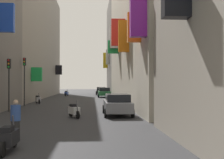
{
  "coord_description": "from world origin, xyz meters",
  "views": [
    {
      "loc": [
        1.82,
        -3.79,
        2.23
      ],
      "look_at": [
        4.18,
        31.25,
        2.62
      ],
      "focal_mm": 47.82,
      "sensor_mm": 36.0,
      "label": 1
    }
  ],
  "objects_px": {
    "traffic_light_far_corner": "(9,76)",
    "scooter_green": "(111,103)",
    "parked_car_green": "(104,92)",
    "pedestrian_crossing": "(16,120)",
    "parked_car_grey": "(117,104)",
    "scooter_silver": "(38,99)",
    "scooter_blue": "(66,93)",
    "scooter_black": "(9,138)",
    "traffic_light_near_corner": "(24,73)",
    "parked_car_black": "(101,91)",
    "scooter_white": "(74,110)"
  },
  "relations": [
    {
      "from": "scooter_green",
      "to": "scooter_blue",
      "type": "bearing_deg",
      "value": 103.35
    },
    {
      "from": "scooter_black",
      "to": "pedestrian_crossing",
      "type": "relative_size",
      "value": 1.21
    },
    {
      "from": "parked_car_green",
      "to": "pedestrian_crossing",
      "type": "relative_size",
      "value": 2.59
    },
    {
      "from": "parked_car_green",
      "to": "scooter_green",
      "type": "height_order",
      "value": "parked_car_green"
    },
    {
      "from": "parked_car_grey",
      "to": "scooter_silver",
      "type": "distance_m",
      "value": 14.22
    },
    {
      "from": "scooter_blue",
      "to": "scooter_black",
      "type": "bearing_deg",
      "value": -87.73
    },
    {
      "from": "parked_car_green",
      "to": "traffic_light_far_corner",
      "type": "distance_m",
      "value": 24.16
    },
    {
      "from": "scooter_silver",
      "to": "traffic_light_near_corner",
      "type": "bearing_deg",
      "value": -101.47
    },
    {
      "from": "scooter_white",
      "to": "scooter_black",
      "type": "distance_m",
      "value": 9.51
    },
    {
      "from": "traffic_light_near_corner",
      "to": "pedestrian_crossing",
      "type": "bearing_deg",
      "value": -78.49
    },
    {
      "from": "scooter_silver",
      "to": "pedestrian_crossing",
      "type": "distance_m",
      "value": 20.85
    },
    {
      "from": "parked_car_grey",
      "to": "scooter_green",
      "type": "bearing_deg",
      "value": 91.03
    },
    {
      "from": "scooter_white",
      "to": "traffic_light_near_corner",
      "type": "relative_size",
      "value": 0.37
    },
    {
      "from": "parked_car_green",
      "to": "scooter_green",
      "type": "relative_size",
      "value": 2.28
    },
    {
      "from": "parked_car_green",
      "to": "pedestrian_crossing",
      "type": "height_order",
      "value": "pedestrian_crossing"
    },
    {
      "from": "scooter_white",
      "to": "traffic_light_far_corner",
      "type": "bearing_deg",
      "value": 141.14
    },
    {
      "from": "traffic_light_near_corner",
      "to": "traffic_light_far_corner",
      "type": "height_order",
      "value": "traffic_light_near_corner"
    },
    {
      "from": "scooter_blue",
      "to": "traffic_light_near_corner",
      "type": "height_order",
      "value": "traffic_light_near_corner"
    },
    {
      "from": "traffic_light_far_corner",
      "to": "scooter_black",
      "type": "bearing_deg",
      "value": -74.75
    },
    {
      "from": "parked_car_grey",
      "to": "scooter_silver",
      "type": "relative_size",
      "value": 2.55
    },
    {
      "from": "scooter_green",
      "to": "traffic_light_far_corner",
      "type": "xyz_separation_m",
      "value": [
        -8.02,
        -2.27,
        2.32
      ]
    },
    {
      "from": "scooter_silver",
      "to": "scooter_blue",
      "type": "height_order",
      "value": "same"
    },
    {
      "from": "scooter_green",
      "to": "scooter_blue",
      "type": "xyz_separation_m",
      "value": [
        -5.94,
        25.02,
        0.0
      ]
    },
    {
      "from": "parked_car_green",
      "to": "scooter_white",
      "type": "bearing_deg",
      "value": -96.47
    },
    {
      "from": "parked_car_grey",
      "to": "scooter_white",
      "type": "distance_m",
      "value": 3.11
    },
    {
      "from": "scooter_white",
      "to": "traffic_light_near_corner",
      "type": "height_order",
      "value": "traffic_light_near_corner"
    },
    {
      "from": "traffic_light_far_corner",
      "to": "parked_car_green",
      "type": "bearing_deg",
      "value": 69.87
    },
    {
      "from": "scooter_silver",
      "to": "scooter_blue",
      "type": "distance_m",
      "value": 18.37
    },
    {
      "from": "traffic_light_far_corner",
      "to": "scooter_green",
      "type": "bearing_deg",
      "value": 15.81
    },
    {
      "from": "scooter_black",
      "to": "scooter_white",
      "type": "bearing_deg",
      "value": 80.71
    },
    {
      "from": "scooter_silver",
      "to": "scooter_black",
      "type": "distance_m",
      "value": 22.81
    },
    {
      "from": "scooter_white",
      "to": "scooter_blue",
      "type": "bearing_deg",
      "value": 95.72
    },
    {
      "from": "parked_car_black",
      "to": "traffic_light_near_corner",
      "type": "distance_m",
      "value": 27.02
    },
    {
      "from": "scooter_green",
      "to": "traffic_light_near_corner",
      "type": "bearing_deg",
      "value": 157.65
    },
    {
      "from": "parked_car_green",
      "to": "scooter_blue",
      "type": "bearing_deg",
      "value": 142.89
    },
    {
      "from": "traffic_light_near_corner",
      "to": "traffic_light_far_corner",
      "type": "distance_m",
      "value": 5.61
    },
    {
      "from": "parked_car_green",
      "to": "scooter_green",
      "type": "distance_m",
      "value": 20.34
    },
    {
      "from": "scooter_white",
      "to": "pedestrian_crossing",
      "type": "bearing_deg",
      "value": -103.62
    },
    {
      "from": "scooter_silver",
      "to": "traffic_light_near_corner",
      "type": "relative_size",
      "value": 0.37
    },
    {
      "from": "scooter_green",
      "to": "pedestrian_crossing",
      "type": "relative_size",
      "value": 1.14
    },
    {
      "from": "scooter_black",
      "to": "scooter_blue",
      "type": "xyz_separation_m",
      "value": [
        -1.62,
        40.9,
        0.0
      ]
    },
    {
      "from": "scooter_black",
      "to": "pedestrian_crossing",
      "type": "xyz_separation_m",
      "value": [
        -0.27,
        1.94,
        0.32
      ]
    },
    {
      "from": "parked_car_green",
      "to": "parked_car_grey",
      "type": "distance_m",
      "value": 25.69
    },
    {
      "from": "parked_car_black",
      "to": "traffic_light_far_corner",
      "type": "height_order",
      "value": "traffic_light_far_corner"
    },
    {
      "from": "scooter_silver",
      "to": "scooter_black",
      "type": "xyz_separation_m",
      "value": [
        3.1,
        -22.59,
        0.0
      ]
    },
    {
      "from": "parked_car_green",
      "to": "scooter_black",
      "type": "bearing_deg",
      "value": -97.2
    },
    {
      "from": "scooter_green",
      "to": "scooter_white",
      "type": "bearing_deg",
      "value": -113.16
    },
    {
      "from": "scooter_blue",
      "to": "traffic_light_far_corner",
      "type": "relative_size",
      "value": 0.48
    },
    {
      "from": "parked_car_black",
      "to": "scooter_blue",
      "type": "relative_size",
      "value": 2.0
    },
    {
      "from": "parked_car_grey",
      "to": "scooter_silver",
      "type": "height_order",
      "value": "parked_car_grey"
    }
  ]
}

